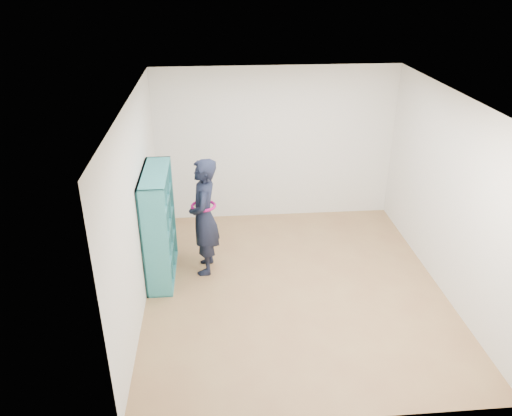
{
  "coord_description": "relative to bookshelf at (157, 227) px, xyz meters",
  "views": [
    {
      "loc": [
        -1.01,
        -5.64,
        3.99
      ],
      "look_at": [
        -0.5,
        0.3,
        1.09
      ],
      "focal_mm": 35.0,
      "sensor_mm": 36.0,
      "label": 1
    }
  ],
  "objects": [
    {
      "name": "smartphone",
      "position": [
        0.52,
        0.16,
        0.2
      ],
      "size": [
        0.01,
        0.08,
        0.12
      ],
      "rotation": [
        0.28,
        0.0,
        -0.03
      ],
      "color": "silver",
      "rests_on": "person"
    },
    {
      "name": "floor",
      "position": [
        1.85,
        -0.49,
        -0.76
      ],
      "size": [
        4.5,
        4.5,
        0.0
      ],
      "primitive_type": "plane",
      "color": "#906341",
      "rests_on": "ground"
    },
    {
      "name": "wall_front",
      "position": [
        1.85,
        -2.74,
        0.54
      ],
      "size": [
        4.0,
        0.02,
        2.6
      ],
      "primitive_type": "cube",
      "color": "silver",
      "rests_on": "floor"
    },
    {
      "name": "wall_left",
      "position": [
        -0.15,
        -0.49,
        0.54
      ],
      "size": [
        0.02,
        4.5,
        2.6
      ],
      "primitive_type": "cube",
      "color": "silver",
      "rests_on": "floor"
    },
    {
      "name": "wall_back",
      "position": [
        1.85,
        1.76,
        0.54
      ],
      "size": [
        4.0,
        0.02,
        2.6
      ],
      "primitive_type": "cube",
      "color": "silver",
      "rests_on": "floor"
    },
    {
      "name": "bookshelf",
      "position": [
        0.0,
        0.0,
        0.0
      ],
      "size": [
        0.34,
        1.18,
        1.57
      ],
      "color": "teal",
      "rests_on": "floor"
    },
    {
      "name": "wall_right",
      "position": [
        3.85,
        -0.49,
        0.54
      ],
      "size": [
        0.02,
        4.5,
        2.6
      ],
      "primitive_type": "cube",
      "color": "silver",
      "rests_on": "floor"
    },
    {
      "name": "person",
      "position": [
        0.65,
        0.07,
        0.09
      ],
      "size": [
        0.44,
        0.64,
        1.7
      ],
      "rotation": [
        0.0,
        0.0,
        -1.63
      ],
      "color": "black",
      "rests_on": "floor"
    },
    {
      "name": "ceiling",
      "position": [
        1.85,
        -0.49,
        1.84
      ],
      "size": [
        4.5,
        4.5,
        0.0
      ],
      "primitive_type": "plane",
      "color": "white",
      "rests_on": "wall_back"
    }
  ]
}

